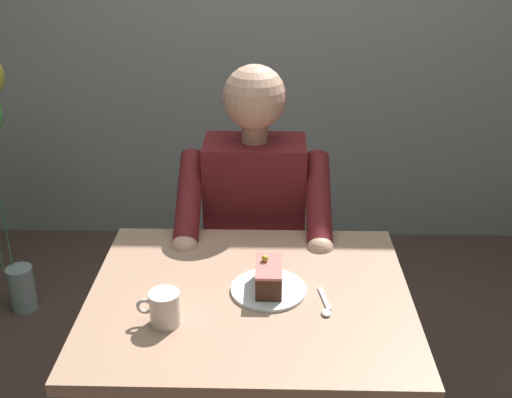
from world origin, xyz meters
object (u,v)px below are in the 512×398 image
(chair, at_px, (255,251))
(seated_person, at_px, (254,234))
(dining_table, at_px, (250,322))
(dessert_spoon, at_px, (325,306))
(coffee_cup, at_px, (164,308))
(cake_slice, at_px, (269,276))

(chair, height_order, seated_person, seated_person)
(dining_table, height_order, seated_person, seated_person)
(dining_table, distance_m, dessert_spoon, 0.24)
(dining_table, bearing_deg, chair, -90.00)
(chair, bearing_deg, dessert_spoon, 106.10)
(dining_table, height_order, coffee_cup, coffee_cup)
(seated_person, xyz_separation_m, dessert_spoon, (-0.21, 0.56, 0.08))
(coffee_cup, bearing_deg, dessert_spoon, -169.27)
(dining_table, height_order, chair, chair)
(seated_person, bearing_deg, coffee_cup, 71.25)
(chair, xyz_separation_m, coffee_cup, (0.22, 0.81, 0.29))
(chair, height_order, coffee_cup, chair)
(dining_table, bearing_deg, cake_slice, -164.73)
(dining_table, xyz_separation_m, chair, (0.00, -0.67, -0.15))
(chair, relative_size, coffee_cup, 7.74)
(dining_table, height_order, cake_slice, cake_slice)
(dining_table, xyz_separation_m, dessert_spoon, (-0.21, 0.06, 0.10))
(seated_person, xyz_separation_m, coffee_cup, (0.22, 0.64, 0.13))
(seated_person, relative_size, coffee_cup, 10.85)
(cake_slice, xyz_separation_m, coffee_cup, (0.27, 0.16, 0.00))
(chair, xyz_separation_m, dessert_spoon, (-0.21, 0.73, 0.25))
(dining_table, height_order, dessert_spoon, dessert_spoon)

